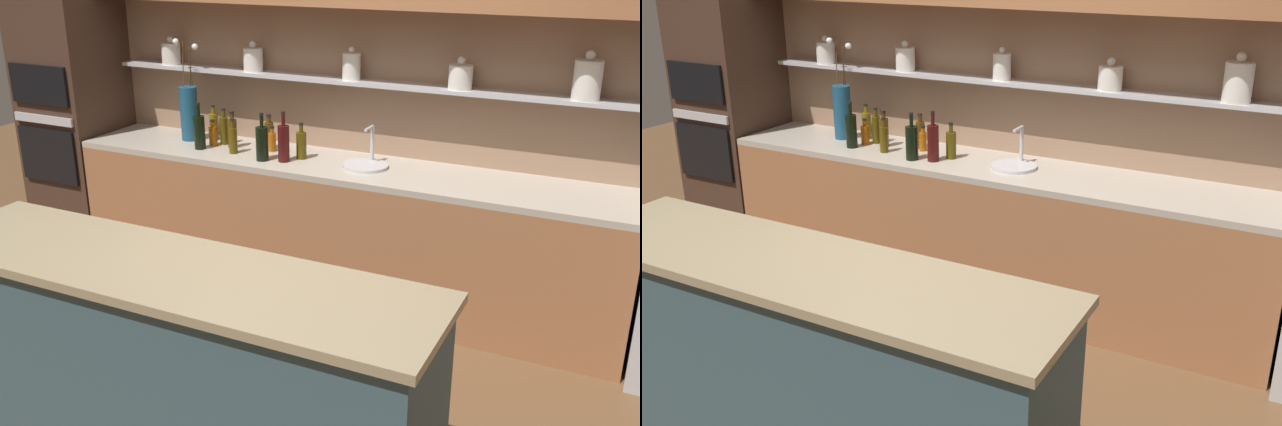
{
  "view_description": "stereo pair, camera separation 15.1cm",
  "coord_description": "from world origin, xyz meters",
  "views": [
    {
      "loc": [
        1.69,
        -2.74,
        2.24
      ],
      "look_at": [
        0.23,
        0.29,
        0.96
      ],
      "focal_mm": 40.0,
      "sensor_mm": 36.0,
      "label": 1
    },
    {
      "loc": [
        1.83,
        -2.67,
        2.24
      ],
      "look_at": [
        0.23,
        0.29,
        0.96
      ],
      "focal_mm": 40.0,
      "sensor_mm": 36.0,
      "label": 2
    }
  ],
  "objects": [
    {
      "name": "bottle_oil_7",
      "position": [
        -0.37,
        1.24,
        1.01
      ],
      "size": [
        0.07,
        0.07,
        0.24
      ],
      "color": "#47380A",
      "rests_on": "back_counter_unit"
    },
    {
      "name": "back_counter_unit",
      "position": [
        -0.11,
        1.24,
        0.46
      ],
      "size": [
        3.69,
        0.62,
        0.92
      ],
      "color": "#99603D",
      "rests_on": "ground_plane"
    },
    {
      "name": "island_counter",
      "position": [
        0.0,
        -0.66,
        0.51
      ],
      "size": [
        2.31,
        0.61,
        1.02
      ],
      "color": "#334C56",
      "rests_on": "ground_plane"
    },
    {
      "name": "flower_vase",
      "position": [
        -1.3,
        1.32,
        1.13
      ],
      "size": [
        0.16,
        0.13,
        0.71
      ],
      "color": "navy",
      "rests_on": "back_counter_unit"
    },
    {
      "name": "bottle_wine_0",
      "position": [
        -1.1,
        1.15,
        1.04
      ],
      "size": [
        0.08,
        0.08,
        0.32
      ],
      "color": "black",
      "rests_on": "back_counter_unit"
    },
    {
      "name": "bottle_spirit_9",
      "position": [
        -0.92,
        1.27,
        1.03
      ],
      "size": [
        0.06,
        0.06,
        0.25
      ],
      "color": "#4C2D0C",
      "rests_on": "back_counter_unit"
    },
    {
      "name": "bottle_oil_2",
      "position": [
        -0.83,
        1.15,
        1.02
      ],
      "size": [
        0.06,
        0.06,
        0.24
      ],
      "color": "#47380A",
      "rests_on": "back_counter_unit"
    },
    {
      "name": "ground_plane",
      "position": [
        0.0,
        0.0,
        0.0
      ],
      "size": [
        12.0,
        12.0,
        0.0
      ],
      "primitive_type": "plane",
      "color": "brown"
    },
    {
      "name": "bottle_oil_5",
      "position": [
        -1.14,
        1.39,
        1.02
      ],
      "size": [
        0.06,
        0.06,
        0.25
      ],
      "color": "brown",
      "rests_on": "back_counter_unit"
    },
    {
      "name": "sink_fixture",
      "position": [
        0.08,
        1.25,
        0.94
      ],
      "size": [
        0.29,
        0.29,
        0.25
      ],
      "color": "#B7B7BC",
      "rests_on": "back_counter_unit"
    },
    {
      "name": "bottle_oil_3",
      "position": [
        -1.01,
        1.32,
        1.02
      ],
      "size": [
        0.06,
        0.06,
        0.25
      ],
      "color": "#47380A",
      "rests_on": "back_counter_unit"
    },
    {
      "name": "bottle_sauce_6",
      "position": [
        -0.62,
        1.31,
        0.99
      ],
      "size": [
        0.05,
        0.05,
        0.17
      ],
      "color": "#9E4C0A",
      "rests_on": "back_counter_unit"
    },
    {
      "name": "oven_tower",
      "position": [
        -2.29,
        1.24,
        1.01
      ],
      "size": [
        0.62,
        0.64,
        2.02
      ],
      "color": "#3D281E",
      "rests_on": "ground_plane"
    },
    {
      "name": "bottle_spirit_4",
      "position": [
        -0.67,
        1.36,
        1.02
      ],
      "size": [
        0.06,
        0.06,
        0.24
      ],
      "color": "#4C2D0C",
      "rests_on": "back_counter_unit"
    },
    {
      "name": "bottle_sauce_8",
      "position": [
        -1.06,
        1.26,
        0.99
      ],
      "size": [
        0.06,
        0.06,
        0.18
      ],
      "color": "#9E4C0A",
      "rests_on": "back_counter_unit"
    },
    {
      "name": "bottle_wine_1",
      "position": [
        -0.58,
        1.09,
        1.04
      ],
      "size": [
        0.08,
        0.08,
        0.31
      ],
      "color": "black",
      "rests_on": "back_counter_unit"
    },
    {
      "name": "back_wall_unit",
      "position": [
        0.0,
        1.53,
        1.55
      ],
      "size": [
        5.2,
        0.44,
        2.6
      ],
      "color": "#937056",
      "rests_on": "ground_plane"
    },
    {
      "name": "bottle_wine_10",
      "position": [
        -0.44,
        1.13,
        1.04
      ],
      "size": [
        0.07,
        0.07,
        0.33
      ],
      "color": "#380C0C",
      "rests_on": "back_counter_unit"
    }
  ]
}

